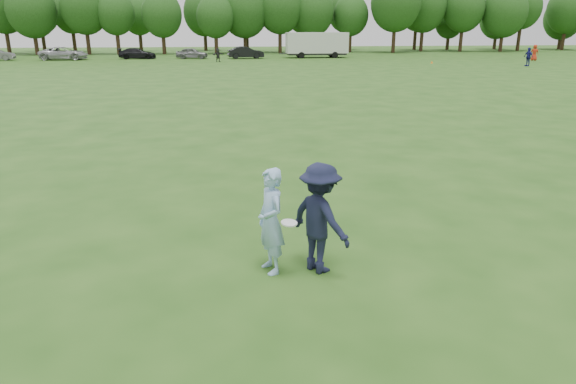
% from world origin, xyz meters
% --- Properties ---
extents(ground, '(200.00, 200.00, 0.00)m').
position_xyz_m(ground, '(0.00, 0.00, 0.00)').
color(ground, '#224A15').
rests_on(ground, ground).
extents(thrower, '(0.62, 0.77, 1.83)m').
position_xyz_m(thrower, '(-0.17, 0.25, 0.91)').
color(thrower, '#97BFE9').
rests_on(thrower, ground).
extents(defender, '(1.28, 1.42, 1.91)m').
position_xyz_m(defender, '(0.66, 0.18, 0.95)').
color(defender, '#171B33').
rests_on(defender, ground).
extents(player_far_b, '(0.71, 1.19, 1.90)m').
position_xyz_m(player_far_b, '(30.80, 43.79, 0.95)').
color(player_far_b, navy).
rests_on(player_far_b, ground).
extents(player_far_c, '(1.09, 0.95, 1.88)m').
position_xyz_m(player_far_c, '(36.47, 51.81, 0.94)').
color(player_far_c, red).
rests_on(player_far_c, ground).
extents(player_far_d, '(1.51, 1.07, 1.57)m').
position_xyz_m(player_far_d, '(-1.29, 54.37, 0.79)').
color(player_far_d, '#262626').
rests_on(player_far_d, ground).
extents(car_c, '(5.65, 2.64, 1.56)m').
position_xyz_m(car_c, '(-20.13, 60.28, 0.78)').
color(car_c, '#A8A7AC').
rests_on(car_c, ground).
extents(car_d, '(4.66, 1.95, 1.34)m').
position_xyz_m(car_d, '(-11.51, 61.45, 0.67)').
color(car_d, black).
rests_on(car_d, ground).
extents(car_e, '(4.18, 2.11, 1.37)m').
position_xyz_m(car_e, '(-4.63, 60.98, 0.68)').
color(car_e, slate).
rests_on(car_e, ground).
extents(car_f, '(4.71, 2.11, 1.50)m').
position_xyz_m(car_f, '(2.20, 60.34, 0.75)').
color(car_f, black).
rests_on(car_f, ground).
extents(field_cone, '(0.28, 0.28, 0.30)m').
position_xyz_m(field_cone, '(22.53, 49.02, 0.15)').
color(field_cone, orange).
rests_on(field_cone, ground).
extents(disc_in_play, '(0.28, 0.29, 0.07)m').
position_xyz_m(disc_in_play, '(0.10, -0.03, 0.98)').
color(disc_in_play, white).
rests_on(disc_in_play, ground).
extents(cargo_trailer, '(9.00, 2.75, 3.20)m').
position_xyz_m(cargo_trailer, '(11.56, 61.13, 1.78)').
color(cargo_trailer, silver).
rests_on(cargo_trailer, ground).
extents(treeline, '(130.35, 18.39, 11.74)m').
position_xyz_m(treeline, '(2.81, 76.90, 6.26)').
color(treeline, '#332114').
rests_on(treeline, ground).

